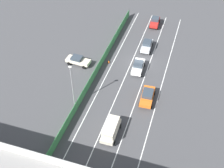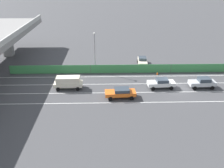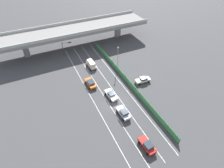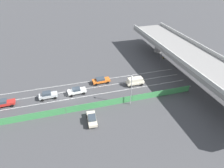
% 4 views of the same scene
% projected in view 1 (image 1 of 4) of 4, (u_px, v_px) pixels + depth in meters
% --- Properties ---
extents(ground_plane, '(300.00, 300.00, 0.00)m').
position_uv_depth(ground_plane, '(141.00, 63.00, 54.30)').
color(ground_plane, '#424244').
extents(lane_line_left_edge, '(0.14, 49.30, 0.01)m').
position_uv_depth(lane_line_left_edge, '(160.00, 92.00, 48.49)').
color(lane_line_left_edge, silver).
rests_on(lane_line_left_edge, ground).
extents(lane_line_mid_left, '(0.14, 49.30, 0.01)m').
position_uv_depth(lane_line_mid_left, '(141.00, 88.00, 49.22)').
color(lane_line_mid_left, silver).
rests_on(lane_line_mid_left, ground).
extents(lane_line_mid_right, '(0.14, 49.30, 0.01)m').
position_uv_depth(lane_line_mid_right, '(122.00, 84.00, 49.95)').
color(lane_line_mid_right, silver).
rests_on(lane_line_mid_right, ground).
extents(lane_line_right_edge, '(0.14, 49.30, 0.01)m').
position_uv_depth(lane_line_right_edge, '(104.00, 80.00, 50.68)').
color(lane_line_right_edge, silver).
rests_on(lane_line_right_edge, ground).
extents(green_fence, '(0.10, 45.40, 1.63)m').
position_uv_depth(green_fence, '(94.00, 74.00, 50.53)').
color(green_fence, '#3D8E4C').
rests_on(green_fence, ground).
extents(car_sedan_silver, '(2.05, 4.28, 1.73)m').
position_uv_depth(car_sedan_silver, '(147.00, 45.00, 56.80)').
color(car_sedan_silver, '#B7BABC').
rests_on(car_sedan_silver, ground).
extents(car_van_cream, '(2.12, 4.61, 2.04)m').
position_uv_depth(car_van_cream, '(111.00, 129.00, 41.16)').
color(car_van_cream, beige).
rests_on(car_van_cream, ground).
extents(car_sedan_red, '(2.12, 4.29, 1.67)m').
position_uv_depth(car_sedan_red, '(155.00, 22.00, 63.55)').
color(car_sedan_red, red).
rests_on(car_sedan_red, ground).
extents(car_sedan_white, '(2.17, 4.49, 1.62)m').
position_uv_depth(car_sedan_white, '(138.00, 66.00, 52.04)').
color(car_sedan_white, white).
rests_on(car_sedan_white, ground).
extents(car_taxi_orange, '(2.25, 4.70, 1.52)m').
position_uv_depth(car_taxi_orange, '(147.00, 96.00, 46.51)').
color(car_taxi_orange, orange).
rests_on(car_taxi_orange, ground).
extents(parked_sedan_cream, '(4.51, 2.19, 1.59)m').
position_uv_depth(parked_sedan_cream, '(78.00, 60.00, 53.38)').
color(parked_sedan_cream, beige).
rests_on(parked_sedan_cream, ground).
extents(street_lamp, '(0.60, 0.36, 7.49)m').
position_uv_depth(street_lamp, '(72.00, 82.00, 43.49)').
color(street_lamp, gray).
rests_on(street_lamp, ground).
extents(traffic_cone, '(0.47, 0.47, 0.55)m').
position_uv_depth(traffic_cone, '(109.00, 62.00, 54.11)').
color(traffic_cone, orange).
rests_on(traffic_cone, ground).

